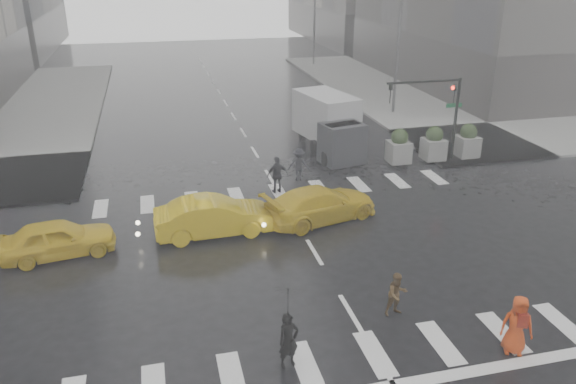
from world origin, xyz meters
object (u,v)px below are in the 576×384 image
object	(u,v)px
pedestrian_brown	(397,294)
taxi_mid	(214,217)
pedestrian_orange	(517,325)
taxi_front	(58,239)
box_truck	(330,123)
traffic_signal_pole	(440,104)

from	to	relation	value
pedestrian_brown	taxi_mid	xyz separation A→B (m)	(-4.75, 6.74, 0.05)
pedestrian_orange	taxi_front	world-z (taller)	pedestrian_orange
pedestrian_orange	taxi_mid	bearing A→B (deg)	153.93
pedestrian_brown	taxi_mid	world-z (taller)	taxi_mid
taxi_front	pedestrian_brown	bearing A→B (deg)	-130.07
pedestrian_brown	box_truck	size ratio (longest dim) A/B	0.24
traffic_signal_pole	taxi_front	distance (m)	19.31
taxi_mid	box_truck	distance (m)	11.59
pedestrian_brown	box_truck	world-z (taller)	box_truck
taxi_mid	box_truck	world-z (taller)	box_truck
taxi_mid	pedestrian_brown	bearing A→B (deg)	-147.03
pedestrian_brown	taxi_front	xyz separation A→B (m)	(-10.50, 6.38, -0.02)
traffic_signal_pole	pedestrian_orange	bearing A→B (deg)	-109.47
taxi_front	taxi_mid	bearing A→B (deg)	-95.23
pedestrian_brown	box_truck	distance (m)	15.77
box_truck	pedestrian_brown	bearing A→B (deg)	-112.34
pedestrian_brown	pedestrian_orange	world-z (taller)	pedestrian_orange
traffic_signal_pole	pedestrian_brown	xyz separation A→B (m)	(-7.68, -12.39, -2.51)
pedestrian_orange	pedestrian_brown	bearing A→B (deg)	161.03
pedestrian_orange	box_truck	bearing A→B (deg)	114.71
traffic_signal_pole	taxi_front	xyz separation A→B (m)	(-18.18, -6.01, -2.53)
taxi_front	box_truck	xyz separation A→B (m)	(13.28, 9.12, 0.98)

